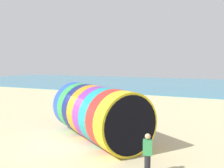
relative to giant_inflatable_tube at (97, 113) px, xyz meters
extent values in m
plane|color=#CCBA8C|center=(-1.26, -1.41, -1.54)|extent=(120.00, 120.00, 0.00)
cube|color=teal|center=(-1.26, 40.44, -1.49)|extent=(120.00, 40.00, 0.10)
cylinder|color=blue|center=(-2.56, 1.72, 0.00)|extent=(2.45, 3.05, 3.09)
cylinder|color=green|center=(-1.83, 1.24, 0.00)|extent=(2.45, 3.05, 3.09)
cylinder|color=navy|center=(-1.11, 0.75, 0.00)|extent=(2.45, 3.05, 3.09)
cylinder|color=orange|center=(-0.38, 0.26, 0.00)|extent=(2.45, 3.05, 3.09)
cylinder|color=purple|center=(0.34, -0.23, 0.00)|extent=(2.45, 3.05, 3.09)
cylinder|color=teal|center=(1.07, -0.72, 0.00)|extent=(2.45, 3.05, 3.09)
cylinder|color=red|center=(1.79, -1.21, 0.00)|extent=(2.45, 3.05, 3.09)
cylinder|color=yellow|center=(2.51, -1.70, 0.00)|extent=(2.45, 3.05, 3.09)
cylinder|color=black|center=(2.89, -1.95, 0.00)|extent=(1.64, 2.39, 2.84)
cylinder|color=black|center=(4.10, -3.30, -1.13)|extent=(0.24, 0.24, 0.82)
cube|color=#338C4C|center=(4.10, -3.30, -0.41)|extent=(0.40, 0.31, 0.62)
sphere|color=tan|center=(4.10, -3.30, 0.02)|extent=(0.22, 0.22, 0.22)
camera|label=1|loc=(6.98, -12.43, 2.86)|focal=40.00mm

